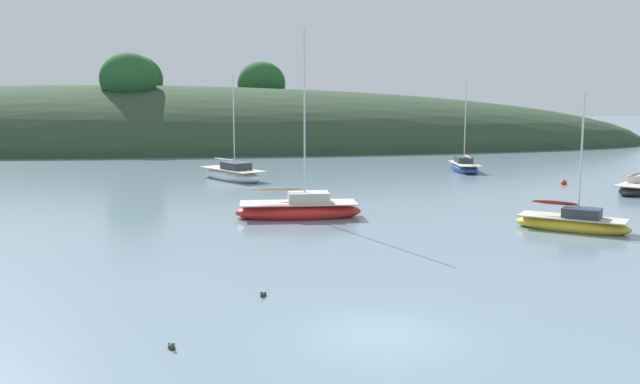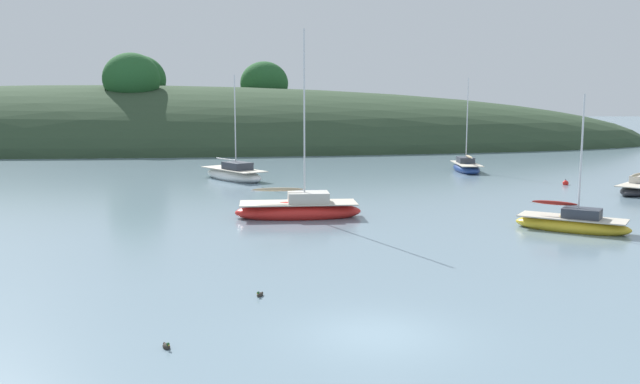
{
  "view_description": "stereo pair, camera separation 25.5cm",
  "coord_description": "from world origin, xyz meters",
  "px_view_note": "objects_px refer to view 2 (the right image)",
  "views": [
    {
      "loc": [
        -3.23,
        -17.89,
        6.56
      ],
      "look_at": [
        0.0,
        20.0,
        1.2
      ],
      "focal_mm": 38.15,
      "sensor_mm": 36.0,
      "label": 1
    },
    {
      "loc": [
        -2.98,
        -17.91,
        6.56
      ],
      "look_at": [
        0.0,
        20.0,
        1.2
      ],
      "focal_mm": 38.15,
      "sensor_mm": 36.0,
      "label": 2
    }
  ],
  "objects_px": {
    "sailboat_teal_outer": "(234,174)",
    "sailboat_navy_dinghy": "(466,167)",
    "sailboat_grey_yawl": "(299,210)",
    "sailboat_yellow_far": "(640,188)",
    "mooring_buoy_channel": "(566,183)",
    "duck_straggler": "(166,346)",
    "duck_lone_right": "(260,295)",
    "sailboat_white_near": "(573,224)"
  },
  "relations": [
    {
      "from": "sailboat_yellow_far",
      "to": "duck_straggler",
      "type": "distance_m",
      "value": 38.86
    },
    {
      "from": "sailboat_white_near",
      "to": "mooring_buoy_channel",
      "type": "height_order",
      "value": "sailboat_white_near"
    },
    {
      "from": "sailboat_navy_dinghy",
      "to": "sailboat_yellow_far",
      "type": "relative_size",
      "value": 1.18
    },
    {
      "from": "mooring_buoy_channel",
      "to": "sailboat_teal_outer",
      "type": "bearing_deg",
      "value": 168.09
    },
    {
      "from": "sailboat_teal_outer",
      "to": "sailboat_white_near",
      "type": "bearing_deg",
      "value": -51.61
    },
    {
      "from": "duck_lone_right",
      "to": "duck_straggler",
      "type": "bearing_deg",
      "value": -118.06
    },
    {
      "from": "sailboat_grey_yawl",
      "to": "sailboat_navy_dinghy",
      "type": "height_order",
      "value": "sailboat_grey_yawl"
    },
    {
      "from": "sailboat_teal_outer",
      "to": "sailboat_yellow_far",
      "type": "height_order",
      "value": "sailboat_teal_outer"
    },
    {
      "from": "sailboat_teal_outer",
      "to": "duck_straggler",
      "type": "xyz_separation_m",
      "value": [
        -0.06,
        -36.7,
        -0.37
      ]
    },
    {
      "from": "sailboat_navy_dinghy",
      "to": "sailboat_white_near",
      "type": "relative_size",
      "value": 1.22
    },
    {
      "from": "sailboat_grey_yawl",
      "to": "sailboat_yellow_far",
      "type": "height_order",
      "value": "sailboat_grey_yawl"
    },
    {
      "from": "duck_straggler",
      "to": "duck_lone_right",
      "type": "relative_size",
      "value": 0.99
    },
    {
      "from": "sailboat_yellow_far",
      "to": "duck_lone_right",
      "type": "relative_size",
      "value": 17.26
    },
    {
      "from": "sailboat_grey_yawl",
      "to": "sailboat_yellow_far",
      "type": "bearing_deg",
      "value": 17.68
    },
    {
      "from": "duck_straggler",
      "to": "sailboat_grey_yawl",
      "type": "bearing_deg",
      "value": 77.06
    },
    {
      "from": "sailboat_teal_outer",
      "to": "mooring_buoy_channel",
      "type": "distance_m",
      "value": 25.46
    },
    {
      "from": "sailboat_navy_dinghy",
      "to": "duck_straggler",
      "type": "xyz_separation_m",
      "value": [
        -20.25,
        -41.08,
        -0.32
      ]
    },
    {
      "from": "sailboat_white_near",
      "to": "duck_straggler",
      "type": "height_order",
      "value": "sailboat_white_near"
    },
    {
      "from": "sailboat_white_near",
      "to": "sailboat_yellow_far",
      "type": "height_order",
      "value": "sailboat_yellow_far"
    },
    {
      "from": "duck_lone_right",
      "to": "sailboat_teal_outer",
      "type": "bearing_deg",
      "value": 94.17
    },
    {
      "from": "sailboat_grey_yawl",
      "to": "duck_lone_right",
      "type": "relative_size",
      "value": 25.19
    },
    {
      "from": "sailboat_white_near",
      "to": "mooring_buoy_channel",
      "type": "relative_size",
      "value": 12.75
    },
    {
      "from": "sailboat_teal_outer",
      "to": "sailboat_navy_dinghy",
      "type": "bearing_deg",
      "value": 12.23
    },
    {
      "from": "sailboat_teal_outer",
      "to": "sailboat_yellow_far",
      "type": "xyz_separation_m",
      "value": [
        28.08,
        -9.91,
        -0.06
      ]
    },
    {
      "from": "sailboat_navy_dinghy",
      "to": "sailboat_white_near",
      "type": "height_order",
      "value": "sailboat_navy_dinghy"
    },
    {
      "from": "duck_straggler",
      "to": "duck_lone_right",
      "type": "bearing_deg",
      "value": 61.94
    },
    {
      "from": "sailboat_grey_yawl",
      "to": "sailboat_white_near",
      "type": "relative_size",
      "value": 1.51
    },
    {
      "from": "mooring_buoy_channel",
      "to": "duck_straggler",
      "type": "height_order",
      "value": "mooring_buoy_channel"
    },
    {
      "from": "sailboat_grey_yawl",
      "to": "sailboat_navy_dinghy",
      "type": "distance_m",
      "value": 26.98
    },
    {
      "from": "sailboat_grey_yawl",
      "to": "mooring_buoy_channel",
      "type": "relative_size",
      "value": 19.2
    },
    {
      "from": "sailboat_navy_dinghy",
      "to": "duck_lone_right",
      "type": "xyz_separation_m",
      "value": [
        -17.84,
        -36.56,
        -0.32
      ]
    },
    {
      "from": "sailboat_grey_yawl",
      "to": "mooring_buoy_channel",
      "type": "xyz_separation_m",
      "value": [
        20.56,
        12.21,
        -0.3
      ]
    },
    {
      "from": "sailboat_white_near",
      "to": "duck_lone_right",
      "type": "xyz_separation_m",
      "value": [
        -15.28,
        -9.94,
        -0.3
      ]
    },
    {
      "from": "sailboat_navy_dinghy",
      "to": "mooring_buoy_channel",
      "type": "distance_m",
      "value": 10.73
    },
    {
      "from": "sailboat_yellow_far",
      "to": "sailboat_white_near",
      "type": "bearing_deg",
      "value": -130.31
    },
    {
      "from": "mooring_buoy_channel",
      "to": "duck_straggler",
      "type": "xyz_separation_m",
      "value": [
        -24.98,
        -31.45,
        -0.07
      ]
    },
    {
      "from": "sailboat_navy_dinghy",
      "to": "sailboat_teal_outer",
      "type": "height_order",
      "value": "sailboat_teal_outer"
    },
    {
      "from": "sailboat_teal_outer",
      "to": "sailboat_grey_yawl",
      "type": "bearing_deg",
      "value": -76.01
    },
    {
      "from": "mooring_buoy_channel",
      "to": "duck_lone_right",
      "type": "xyz_separation_m",
      "value": [
        -22.57,
        -26.93,
        -0.07
      ]
    },
    {
      "from": "sailboat_teal_outer",
      "to": "duck_lone_right",
      "type": "xyz_separation_m",
      "value": [
        2.34,
        -32.18,
        -0.37
      ]
    },
    {
      "from": "mooring_buoy_channel",
      "to": "sailboat_yellow_far",
      "type": "bearing_deg",
      "value": -55.7
    },
    {
      "from": "duck_straggler",
      "to": "duck_lone_right",
      "type": "height_order",
      "value": "same"
    }
  ]
}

